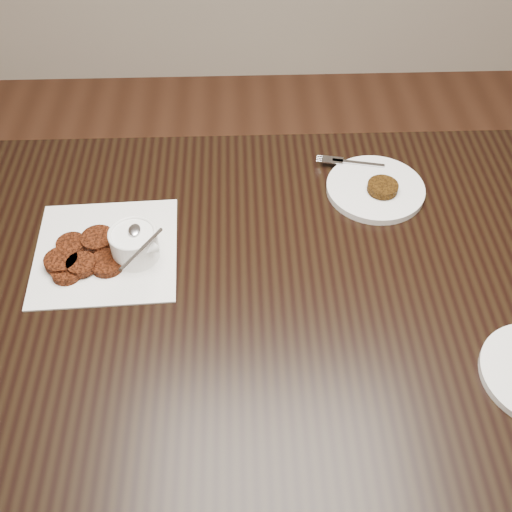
{
  "coord_description": "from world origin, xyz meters",
  "views": [
    {
      "loc": [
        -0.09,
        -0.64,
        1.6
      ],
      "look_at": [
        -0.07,
        0.09,
        0.8
      ],
      "focal_mm": 42.84,
      "sensor_mm": 36.0,
      "label": 1
    }
  ],
  "objects_px": {
    "table": "(286,405)",
    "napkin": "(106,251)",
    "sauce_ramekin": "(132,232)",
    "plate_with_patty": "(376,186)"
  },
  "relations": [
    {
      "from": "table",
      "to": "sauce_ramekin",
      "type": "distance_m",
      "value": 0.54
    },
    {
      "from": "napkin",
      "to": "sauce_ramekin",
      "type": "relative_size",
      "value": 2.15
    },
    {
      "from": "plate_with_patty",
      "to": "napkin",
      "type": "bearing_deg",
      "value": -164.13
    },
    {
      "from": "sauce_ramekin",
      "to": "plate_with_patty",
      "type": "distance_m",
      "value": 0.51
    },
    {
      "from": "napkin",
      "to": "plate_with_patty",
      "type": "height_order",
      "value": "plate_with_patty"
    },
    {
      "from": "napkin",
      "to": "table",
      "type": "bearing_deg",
      "value": -20.87
    },
    {
      "from": "table",
      "to": "sauce_ramekin",
      "type": "height_order",
      "value": "sauce_ramekin"
    },
    {
      "from": "table",
      "to": "napkin",
      "type": "bearing_deg",
      "value": 159.13
    },
    {
      "from": "napkin",
      "to": "sauce_ramekin",
      "type": "distance_m",
      "value": 0.09
    },
    {
      "from": "table",
      "to": "napkin",
      "type": "distance_m",
      "value": 0.53
    }
  ]
}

